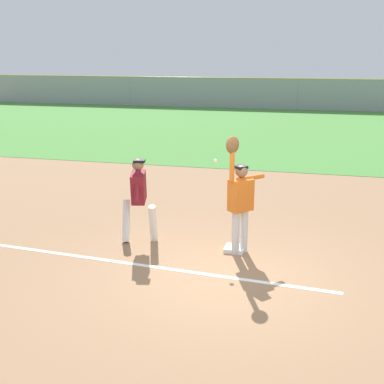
{
  "coord_description": "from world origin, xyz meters",
  "views": [
    {
      "loc": [
        1.42,
        -7.82,
        3.72
      ],
      "look_at": [
        -0.91,
        1.54,
        1.05
      ],
      "focal_mm": 47.33,
      "sensor_mm": 36.0,
      "label": 1
    }
  ],
  "objects_px": {
    "parked_car_blue": "(257,95)",
    "baseball": "(215,161)",
    "fielder": "(240,197)",
    "parked_car_black": "(348,96)",
    "runner": "(139,195)",
    "parked_car_white": "(185,93)",
    "first_base": "(235,249)"
  },
  "relations": [
    {
      "from": "baseball",
      "to": "parked_car_black",
      "type": "height_order",
      "value": "baseball"
    },
    {
      "from": "fielder",
      "to": "baseball",
      "type": "distance_m",
      "value": 0.88
    },
    {
      "from": "parked_car_white",
      "to": "runner",
      "type": "bearing_deg",
      "value": -79.58
    },
    {
      "from": "first_base",
      "to": "parked_car_black",
      "type": "bearing_deg",
      "value": 83.46
    },
    {
      "from": "runner",
      "to": "parked_car_white",
      "type": "height_order",
      "value": "runner"
    },
    {
      "from": "runner",
      "to": "parked_car_blue",
      "type": "distance_m",
      "value": 29.19
    },
    {
      "from": "first_base",
      "to": "runner",
      "type": "distance_m",
      "value": 2.17
    },
    {
      "from": "first_base",
      "to": "runner",
      "type": "bearing_deg",
      "value": 179.87
    },
    {
      "from": "baseball",
      "to": "first_base",
      "type": "bearing_deg",
      "value": -31.88
    },
    {
      "from": "fielder",
      "to": "parked_car_black",
      "type": "bearing_deg",
      "value": -53.5
    },
    {
      "from": "parked_car_black",
      "to": "first_base",
      "type": "bearing_deg",
      "value": -95.73
    },
    {
      "from": "fielder",
      "to": "parked_car_white",
      "type": "bearing_deg",
      "value": -30.47
    },
    {
      "from": "baseball",
      "to": "parked_car_white",
      "type": "bearing_deg",
      "value": 105.9
    },
    {
      "from": "parked_car_blue",
      "to": "runner",
      "type": "bearing_deg",
      "value": -89.64
    },
    {
      "from": "runner",
      "to": "baseball",
      "type": "bearing_deg",
      "value": -1.73
    },
    {
      "from": "first_base",
      "to": "fielder",
      "type": "relative_size",
      "value": 0.17
    },
    {
      "from": "first_base",
      "to": "parked_car_black",
      "type": "xyz_separation_m",
      "value": [
        3.41,
        29.74,
        0.63
      ]
    },
    {
      "from": "baseball",
      "to": "parked_car_white",
      "type": "distance_m",
      "value": 30.63
    },
    {
      "from": "baseball",
      "to": "parked_car_blue",
      "type": "height_order",
      "value": "baseball"
    },
    {
      "from": "fielder",
      "to": "baseball",
      "type": "xyz_separation_m",
      "value": [
        -0.55,
        0.37,
        0.58
      ]
    },
    {
      "from": "parked_car_blue",
      "to": "baseball",
      "type": "bearing_deg",
      "value": -86.69
    },
    {
      "from": "runner",
      "to": "parked_car_white",
      "type": "relative_size",
      "value": 0.38
    },
    {
      "from": "first_base",
      "to": "fielder",
      "type": "bearing_deg",
      "value": -44.08
    },
    {
      "from": "parked_car_white",
      "to": "parked_car_black",
      "type": "xyz_separation_m",
      "value": [
        12.26,
        0.01,
        0.0
      ]
    },
    {
      "from": "first_base",
      "to": "parked_car_white",
      "type": "height_order",
      "value": "parked_car_white"
    },
    {
      "from": "fielder",
      "to": "parked_car_blue",
      "type": "height_order",
      "value": "fielder"
    },
    {
      "from": "parked_car_black",
      "to": "parked_car_blue",
      "type": "bearing_deg",
      "value": -174.22
    },
    {
      "from": "fielder",
      "to": "baseball",
      "type": "relative_size",
      "value": 30.81
    },
    {
      "from": "parked_car_blue",
      "to": "parked_car_black",
      "type": "height_order",
      "value": "same"
    },
    {
      "from": "fielder",
      "to": "parked_car_white",
      "type": "relative_size",
      "value": 0.51
    },
    {
      "from": "first_base",
      "to": "parked_car_black",
      "type": "distance_m",
      "value": 29.94
    },
    {
      "from": "baseball",
      "to": "parked_car_black",
      "type": "distance_m",
      "value": 29.72
    }
  ]
}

